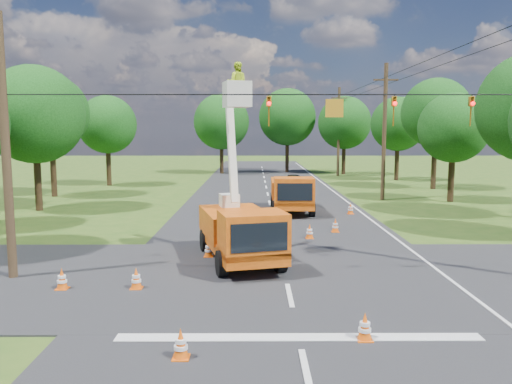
{
  "coord_description": "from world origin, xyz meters",
  "views": [
    {
      "loc": [
        -1.1,
        -14.92,
        5.08
      ],
      "look_at": [
        -1.02,
        5.41,
        2.6
      ],
      "focal_mm": 35.0,
      "sensor_mm": 36.0,
      "label": 1
    }
  ],
  "objects_px": {
    "bucket_truck": "(240,221)",
    "distant_car": "(294,181)",
    "second_truck": "(292,193)",
    "tree_right_e": "(398,124)",
    "tree_left_d": "(34,115)",
    "tree_left_e": "(51,113)",
    "traffic_cone_0": "(181,344)",
    "pole_right_mid": "(384,131)",
    "traffic_cone_5": "(62,279)",
    "tree_far_a": "(221,122)",
    "traffic_cone_2": "(310,232)",
    "traffic_cone_7": "(351,209)",
    "pole_left": "(6,149)",
    "tree_far_c": "(344,123)",
    "traffic_cone_4": "(136,279)",
    "traffic_cone_1": "(365,327)",
    "tree_far_b": "(287,117)",
    "tree_right_d": "(436,113)",
    "ground_worker": "(253,241)",
    "pole_right_far": "(339,131)",
    "tree_right_c": "(454,128)",
    "tree_left_f": "(107,125)",
    "traffic_cone_8": "(209,249)",
    "traffic_cone_3": "(335,226)"
  },
  "relations": [
    {
      "from": "traffic_cone_7",
      "to": "tree_left_e",
      "type": "bearing_deg",
      "value": 158.11
    },
    {
      "from": "traffic_cone_5",
      "to": "traffic_cone_2",
      "type": "bearing_deg",
      "value": 40.86
    },
    {
      "from": "ground_worker",
      "to": "traffic_cone_4",
      "type": "xyz_separation_m",
      "value": [
        -3.78,
        -3.36,
        -0.47
      ]
    },
    {
      "from": "traffic_cone_1",
      "to": "tree_right_e",
      "type": "xyz_separation_m",
      "value": [
        12.21,
        40.32,
        5.45
      ]
    },
    {
      "from": "traffic_cone_1",
      "to": "tree_far_b",
      "type": "relative_size",
      "value": 0.07
    },
    {
      "from": "bucket_truck",
      "to": "ground_worker",
      "type": "xyz_separation_m",
      "value": [
        0.51,
        -0.03,
        -0.78
      ]
    },
    {
      "from": "traffic_cone_5",
      "to": "tree_far_a",
      "type": "bearing_deg",
      "value": 87.05
    },
    {
      "from": "bucket_truck",
      "to": "distant_car",
      "type": "height_order",
      "value": "bucket_truck"
    },
    {
      "from": "second_truck",
      "to": "tree_right_e",
      "type": "xyz_separation_m",
      "value": [
        12.53,
        20.81,
        4.58
      ]
    },
    {
      "from": "ground_worker",
      "to": "tree_left_d",
      "type": "relative_size",
      "value": 0.18
    },
    {
      "from": "tree_right_d",
      "to": "tree_far_c",
      "type": "bearing_deg",
      "value": 109.46
    },
    {
      "from": "traffic_cone_5",
      "to": "tree_left_f",
      "type": "xyz_separation_m",
      "value": [
        -7.52,
        31.34,
        5.33
      ]
    },
    {
      "from": "traffic_cone_8",
      "to": "pole_right_far",
      "type": "height_order",
      "value": "pole_right_far"
    },
    {
      "from": "traffic_cone_1",
      "to": "tree_far_c",
      "type": "relative_size",
      "value": 0.08
    },
    {
      "from": "tree_far_b",
      "to": "tree_far_c",
      "type": "xyz_separation_m",
      "value": [
        6.5,
        -3.0,
        -0.75
      ]
    },
    {
      "from": "traffic_cone_3",
      "to": "second_truck",
      "type": "bearing_deg",
      "value": 105.11
    },
    {
      "from": "tree_right_e",
      "to": "bucket_truck",
      "type": "bearing_deg",
      "value": -115.13
    },
    {
      "from": "traffic_cone_5",
      "to": "tree_left_e",
      "type": "height_order",
      "value": "tree_left_e"
    },
    {
      "from": "traffic_cone_0",
      "to": "traffic_cone_7",
      "type": "bearing_deg",
      "value": 68.87
    },
    {
      "from": "tree_left_d",
      "to": "tree_left_e",
      "type": "distance_m",
      "value": 7.24
    },
    {
      "from": "traffic_cone_1",
      "to": "tree_left_d",
      "type": "bearing_deg",
      "value": 129.24
    },
    {
      "from": "tree_far_b",
      "to": "tree_right_e",
      "type": "bearing_deg",
      "value": -42.8
    },
    {
      "from": "traffic_cone_2",
      "to": "tree_right_e",
      "type": "xyz_separation_m",
      "value": [
        12.27,
        28.71,
        5.45
      ]
    },
    {
      "from": "tree_far_a",
      "to": "tree_left_d",
      "type": "bearing_deg",
      "value": -109.65
    },
    {
      "from": "ground_worker",
      "to": "traffic_cone_7",
      "type": "bearing_deg",
      "value": 55.18
    },
    {
      "from": "bucket_truck",
      "to": "tree_right_e",
      "type": "relative_size",
      "value": 0.89
    },
    {
      "from": "distant_car",
      "to": "pole_right_mid",
      "type": "bearing_deg",
      "value": -57.37
    },
    {
      "from": "tree_right_e",
      "to": "tree_far_b",
      "type": "bearing_deg",
      "value": 137.2
    },
    {
      "from": "traffic_cone_7",
      "to": "pole_left",
      "type": "xyz_separation_m",
      "value": [
        -14.33,
        -13.31,
        4.14
      ]
    },
    {
      "from": "tree_far_c",
      "to": "tree_far_a",
      "type": "bearing_deg",
      "value": 176.05
    },
    {
      "from": "ground_worker",
      "to": "tree_right_c",
      "type": "height_order",
      "value": "tree_right_c"
    },
    {
      "from": "tree_left_f",
      "to": "tree_far_c",
      "type": "height_order",
      "value": "tree_far_c"
    },
    {
      "from": "tree_right_c",
      "to": "tree_far_a",
      "type": "height_order",
      "value": "tree_far_a"
    },
    {
      "from": "tree_right_d",
      "to": "traffic_cone_1",
      "type": "bearing_deg",
      "value": -112.23
    },
    {
      "from": "distant_car",
      "to": "tree_right_e",
      "type": "height_order",
      "value": "tree_right_e"
    },
    {
      "from": "ground_worker",
      "to": "traffic_cone_1",
      "type": "bearing_deg",
      "value": -76.7
    },
    {
      "from": "second_truck",
      "to": "ground_worker",
      "type": "distance_m",
      "value": 12.36
    },
    {
      "from": "traffic_cone_0",
      "to": "traffic_cone_2",
      "type": "distance_m",
      "value": 13.27
    },
    {
      "from": "distant_car",
      "to": "traffic_cone_7",
      "type": "xyz_separation_m",
      "value": [
        2.3,
        -14.47,
        -0.27
      ]
    },
    {
      "from": "traffic_cone_0",
      "to": "pole_right_mid",
      "type": "height_order",
      "value": "pole_right_mid"
    },
    {
      "from": "pole_right_far",
      "to": "second_truck",
      "type": "bearing_deg",
      "value": -105.65
    },
    {
      "from": "pole_left",
      "to": "traffic_cone_4",
      "type": "bearing_deg",
      "value": -15.76
    },
    {
      "from": "tree_right_c",
      "to": "tree_left_d",
      "type": "bearing_deg",
      "value": -171.93
    },
    {
      "from": "traffic_cone_2",
      "to": "tree_right_c",
      "type": "relative_size",
      "value": 0.09
    },
    {
      "from": "tree_far_c",
      "to": "traffic_cone_4",
      "type": "bearing_deg",
      "value": -108.4
    },
    {
      "from": "traffic_cone_8",
      "to": "tree_left_d",
      "type": "relative_size",
      "value": 0.08
    },
    {
      "from": "second_truck",
      "to": "traffic_cone_7",
      "type": "xyz_separation_m",
      "value": [
        3.56,
        -0.88,
        -0.88
      ]
    },
    {
      "from": "traffic_cone_5",
      "to": "tree_right_e",
      "type": "height_order",
      "value": "tree_right_e"
    },
    {
      "from": "traffic_cone_0",
      "to": "tree_far_a",
      "type": "relative_size",
      "value": 0.07
    },
    {
      "from": "pole_right_mid",
      "to": "tree_right_c",
      "type": "height_order",
      "value": "pole_right_mid"
    }
  ]
}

